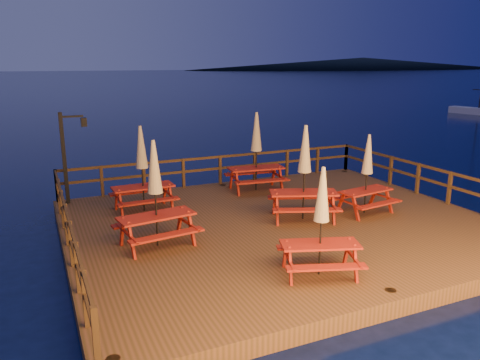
{
  "coord_description": "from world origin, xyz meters",
  "views": [
    {
      "loc": [
        -6.4,
        -11.32,
        4.97
      ],
      "look_at": [
        -1.07,
        0.6,
        1.64
      ],
      "focal_mm": 35.0,
      "sensor_mm": 36.0,
      "label": 1
    }
  ],
  "objects_px": {
    "lamp_post": "(69,149)",
    "picnic_table_0": "(256,150)",
    "picnic_table_1": "(367,173)",
    "picnic_table_2": "(142,167)"
  },
  "relations": [
    {
      "from": "lamp_post",
      "to": "picnic_table_1",
      "type": "xyz_separation_m",
      "value": [
        8.15,
        -4.85,
        -0.52
      ]
    },
    {
      "from": "lamp_post",
      "to": "picnic_table_1",
      "type": "bearing_deg",
      "value": -30.76
    },
    {
      "from": "picnic_table_1",
      "to": "picnic_table_2",
      "type": "distance_m",
      "value": 6.88
    },
    {
      "from": "lamp_post",
      "to": "picnic_table_0",
      "type": "relative_size",
      "value": 1.06
    },
    {
      "from": "lamp_post",
      "to": "picnic_table_1",
      "type": "distance_m",
      "value": 9.49
    },
    {
      "from": "picnic_table_0",
      "to": "picnic_table_1",
      "type": "height_order",
      "value": "picnic_table_0"
    },
    {
      "from": "picnic_table_1",
      "to": "picnic_table_0",
      "type": "bearing_deg",
      "value": 109.47
    },
    {
      "from": "picnic_table_0",
      "to": "lamp_post",
      "type": "bearing_deg",
      "value": 176.34
    },
    {
      "from": "lamp_post",
      "to": "picnic_table_0",
      "type": "bearing_deg",
      "value": -10.06
    },
    {
      "from": "lamp_post",
      "to": "picnic_table_0",
      "type": "xyz_separation_m",
      "value": [
        6.23,
        -1.1,
        -0.32
      ]
    }
  ]
}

